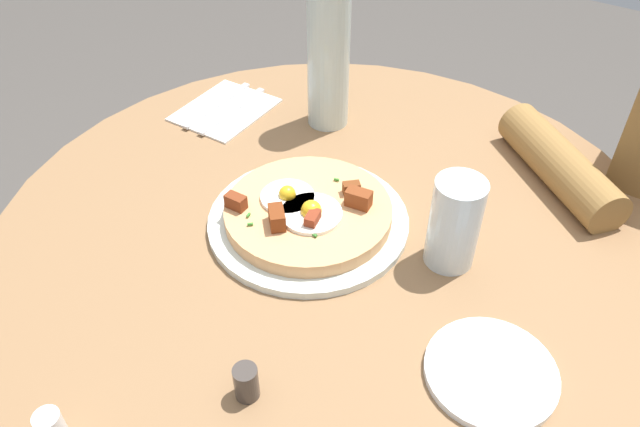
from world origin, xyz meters
The scene contains 10 objects.
dining_table centered at (0.00, 0.00, 0.56)m, with size 0.99×0.99×0.73m.
pizza_plate centered at (0.02, -0.03, 0.74)m, with size 0.29×0.29×0.01m, color silver.
breakfast_pizza centered at (0.02, -0.03, 0.76)m, with size 0.24×0.24×0.05m.
bread_plate centered at (0.11, 0.29, 0.74)m, with size 0.15×0.15×0.01m, color white.
napkin centered at (-0.15, -0.34, 0.74)m, with size 0.17×0.14×0.00m, color white.
fork centered at (-0.15, -0.35, 0.74)m, with size 0.18×0.01×0.01m, color silver.
knife centered at (-0.15, -0.32, 0.74)m, with size 0.18×0.01×0.01m, color silver.
water_glass centered at (-0.03, 0.17, 0.80)m, with size 0.07×0.07×0.13m, color silver.
water_bottle centered at (-0.23, -0.16, 0.86)m, with size 0.07×0.07×0.26m, color silver.
pepper_shaker centered at (0.29, 0.08, 0.76)m, with size 0.03×0.03×0.05m, color #3F3833.
Camera 1 is at (0.56, 0.36, 1.34)m, focal length 34.40 mm.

